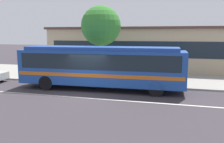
{
  "coord_description": "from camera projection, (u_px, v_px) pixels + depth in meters",
  "views": [
    {
      "loc": [
        5.59,
        -14.21,
        3.84
      ],
      "look_at": [
        1.32,
        1.54,
        1.3
      ],
      "focal_mm": 39.32,
      "sensor_mm": 36.0,
      "label": 1
    }
  ],
  "objects": [
    {
      "name": "street_tree_near_stop",
      "position": [
        101.0,
        26.0,
        20.3
      ],
      "size": [
        3.32,
        3.32,
        6.0
      ],
      "color": "brown",
      "rests_on": "sidewalk_slab"
    },
    {
      "name": "pedestrian_waiting_near_sign",
      "position": [
        79.0,
        67.0,
        20.05
      ],
      "size": [
        0.48,
        0.48,
        1.68
      ],
      "color": "#273434",
      "rests_on": "sidewalk_slab"
    },
    {
      "name": "ground_plane",
      "position": [
        86.0,
        94.0,
        15.59
      ],
      "size": [
        120.0,
        120.0,
        0.0
      ],
      "primitive_type": "plane",
      "color": "#393339"
    },
    {
      "name": "station_building",
      "position": [
        148.0,
        48.0,
        27.45
      ],
      "size": [
        20.67,
        8.81,
        4.49
      ],
      "color": "tan",
      "rests_on": "ground_plane"
    },
    {
      "name": "transit_bus",
      "position": [
        101.0,
        65.0,
        16.75
      ],
      "size": [
        11.32,
        2.82,
        2.95
      ],
      "color": "#1E489E",
      "rests_on": "ground_plane"
    },
    {
      "name": "sidewalk_slab",
      "position": [
        114.0,
        75.0,
        22.24
      ],
      "size": [
        60.0,
        8.0,
        0.12
      ],
      "primitive_type": "cube",
      "color": "#99958D",
      "rests_on": "ground_plane"
    },
    {
      "name": "lane_stripe_center",
      "position": [
        81.0,
        98.0,
        14.82
      ],
      "size": [
        56.0,
        0.16,
        0.01
      ],
      "primitive_type": "cube",
      "color": "silver",
      "rests_on": "ground_plane"
    }
  ]
}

